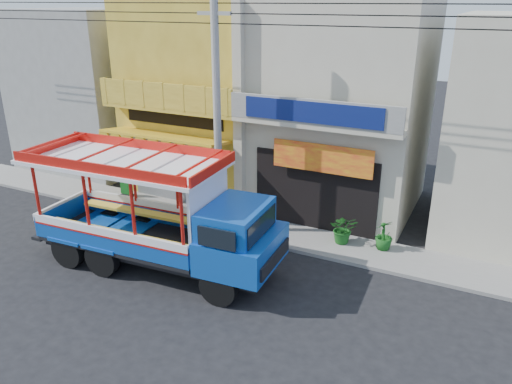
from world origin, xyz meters
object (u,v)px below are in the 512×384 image
potted_plant_a (343,229)px  potted_plant_c (384,235)px  utility_pole (220,96)px  songthaew_truck (171,219)px  green_sign (127,188)px

potted_plant_a → potted_plant_c: potted_plant_a is taller
utility_pole → songthaew_truck: 4.47m
songthaew_truck → potted_plant_c: 7.09m
potted_plant_a → utility_pole: bearing=171.8°
songthaew_truck → potted_plant_a: 5.97m
green_sign → potted_plant_a: bearing=-0.7°
songthaew_truck → potted_plant_a: songthaew_truck is taller
utility_pole → potted_plant_c: utility_pole is taller
songthaew_truck → green_sign: bearing=142.2°
utility_pole → potted_plant_a: (4.21, 0.95, -4.39)m
green_sign → potted_plant_a: potted_plant_a is taller
songthaew_truck → green_sign: size_ratio=8.92×
green_sign → songthaew_truck: bearing=-37.8°
songthaew_truck → potted_plant_c: bearing=36.9°
utility_pole → green_sign: size_ratio=30.54×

